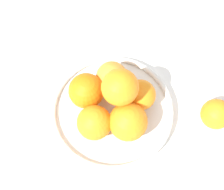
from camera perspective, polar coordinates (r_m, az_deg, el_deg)
ground_plane at (r=0.74m, az=0.00°, el=-3.39°), size 4.00×4.00×0.00m
fruit_bowl at (r=0.73m, az=0.00°, el=-2.90°), size 0.28×0.28×0.03m
orange_pile at (r=0.67m, az=0.08°, el=-0.95°), size 0.19×0.20×0.14m
stray_orange at (r=0.74m, az=18.48°, el=-3.32°), size 0.07×0.07×0.07m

